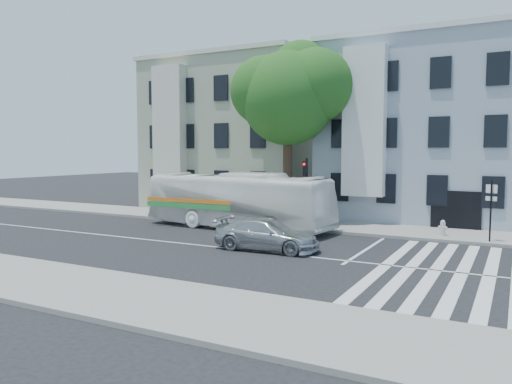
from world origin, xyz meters
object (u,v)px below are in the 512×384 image
Objects in this scene: sedan at (267,235)px; traffic_signal at (306,184)px; bus at (237,201)px; fire_hydrant at (443,228)px.

traffic_signal is (-0.62, 6.04, 1.88)m from sedan.
bus is 6.44m from sedan.
traffic_signal reaches higher than fire_hydrant.
fire_hydrant is (7.10, 0.70, -2.02)m from traffic_signal.
traffic_signal is at bearing -64.63° from bus.
bus is 2.40× the size of sedan.
traffic_signal is at bearing -174.35° from fire_hydrant.
bus is 4.00m from traffic_signal.
sedan is 6.06× the size of fire_hydrant.
traffic_signal is at bearing 3.59° from sedan.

